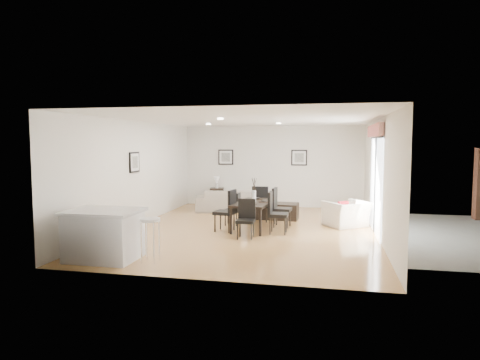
% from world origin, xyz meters
% --- Properties ---
extents(ground, '(8.00, 8.00, 0.00)m').
position_xyz_m(ground, '(0.00, 0.00, 0.00)').
color(ground, '#AF7748').
rests_on(ground, ground).
extents(wall_back, '(6.00, 0.04, 2.70)m').
position_xyz_m(wall_back, '(0.00, 4.00, 1.35)').
color(wall_back, silver).
rests_on(wall_back, ground).
extents(wall_front, '(6.00, 0.04, 2.70)m').
position_xyz_m(wall_front, '(0.00, -4.00, 1.35)').
color(wall_front, silver).
rests_on(wall_front, ground).
extents(wall_left, '(0.04, 8.00, 2.70)m').
position_xyz_m(wall_left, '(-3.00, 0.00, 1.35)').
color(wall_left, silver).
rests_on(wall_left, ground).
extents(wall_right, '(0.04, 8.00, 2.70)m').
position_xyz_m(wall_right, '(3.00, 0.00, 1.35)').
color(wall_right, silver).
rests_on(wall_right, ground).
extents(ceiling, '(6.00, 8.00, 0.02)m').
position_xyz_m(ceiling, '(0.00, 0.00, 2.70)').
color(ceiling, white).
rests_on(ceiling, wall_back).
extents(sofa, '(2.48, 1.52, 0.68)m').
position_xyz_m(sofa, '(-1.09, 2.74, 0.34)').
color(sofa, gray).
rests_on(sofa, ground).
extents(armchair, '(1.32, 1.30, 0.65)m').
position_xyz_m(armchair, '(2.34, 0.88, 0.32)').
color(armchair, silver).
rests_on(armchair, ground).
extents(dining_table, '(0.96, 1.70, 0.68)m').
position_xyz_m(dining_table, '(0.07, 0.08, 0.61)').
color(dining_table, black).
rests_on(dining_table, ground).
extents(dining_chair_wnear, '(0.51, 0.51, 1.02)m').
position_xyz_m(dining_chair_wnear, '(-0.49, -0.34, 0.57)').
color(dining_chair_wnear, black).
rests_on(dining_chair_wnear, ground).
extents(dining_chair_wfar, '(0.38, 0.38, 0.84)m').
position_xyz_m(dining_chair_wfar, '(-0.51, 0.49, 0.47)').
color(dining_chair_wfar, black).
rests_on(dining_chair_wfar, ground).
extents(dining_chair_enear, '(0.45, 0.45, 0.99)m').
position_xyz_m(dining_chair_enear, '(0.64, -0.33, 0.55)').
color(dining_chair_enear, black).
rests_on(dining_chair_enear, ground).
extents(dining_chair_efar, '(0.48, 0.48, 1.00)m').
position_xyz_m(dining_chair_efar, '(0.64, 0.50, 0.56)').
color(dining_chair_efar, black).
rests_on(dining_chair_efar, ground).
extents(dining_chair_head, '(0.41, 0.41, 0.88)m').
position_xyz_m(dining_chair_head, '(0.07, -0.93, 0.49)').
color(dining_chair_head, black).
rests_on(dining_chair_head, ground).
extents(dining_chair_foot, '(0.45, 0.45, 0.98)m').
position_xyz_m(dining_chair_foot, '(0.08, 1.09, 0.55)').
color(dining_chair_foot, black).
rests_on(dining_chair_foot, ground).
extents(vase, '(0.78, 1.19, 0.60)m').
position_xyz_m(vase, '(0.07, 0.08, 0.93)').
color(vase, white).
rests_on(vase, dining_table).
extents(coffee_table, '(1.14, 0.71, 0.45)m').
position_xyz_m(coffee_table, '(0.49, 1.62, 0.22)').
color(coffee_table, black).
rests_on(coffee_table, ground).
extents(side_table, '(0.54, 0.54, 0.61)m').
position_xyz_m(side_table, '(-1.84, 3.67, 0.30)').
color(side_table, black).
rests_on(side_table, ground).
extents(table_lamp, '(0.20, 0.20, 0.39)m').
position_xyz_m(table_lamp, '(-1.84, 3.67, 0.86)').
color(table_lamp, white).
rests_on(table_lamp, side_table).
extents(cushion, '(0.29, 0.25, 0.29)m').
position_xyz_m(cushion, '(2.25, 0.79, 0.52)').
color(cushion, '#AC1620').
rests_on(cushion, armchair).
extents(kitchen_island, '(1.32, 1.02, 0.92)m').
position_xyz_m(kitchen_island, '(-2.14, -3.23, 0.47)').
color(kitchen_island, silver).
rests_on(kitchen_island, ground).
extents(bar_stool, '(0.36, 0.36, 0.80)m').
position_xyz_m(bar_stool, '(-1.23, -3.23, 0.69)').
color(bar_stool, silver).
rests_on(bar_stool, ground).
extents(framed_print_back_left, '(0.52, 0.04, 0.52)m').
position_xyz_m(framed_print_back_left, '(-1.60, 3.97, 1.65)').
color(framed_print_back_left, black).
rests_on(framed_print_back_left, wall_back).
extents(framed_print_back_right, '(0.52, 0.04, 0.52)m').
position_xyz_m(framed_print_back_right, '(0.90, 3.97, 1.65)').
color(framed_print_back_right, black).
rests_on(framed_print_back_right, wall_back).
extents(framed_print_left_wall, '(0.04, 0.52, 0.52)m').
position_xyz_m(framed_print_left_wall, '(-2.97, -0.20, 1.65)').
color(framed_print_left_wall, black).
rests_on(framed_print_left_wall, wall_left).
extents(sliding_door, '(0.12, 2.70, 2.57)m').
position_xyz_m(sliding_door, '(2.96, 0.30, 1.66)').
color(sliding_door, white).
rests_on(sliding_door, wall_right).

